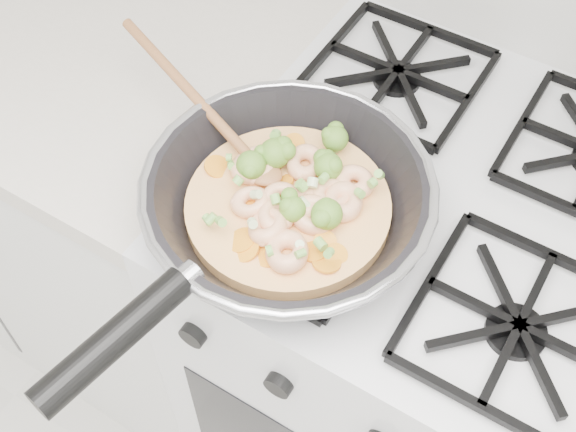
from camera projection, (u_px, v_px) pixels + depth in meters
The scene contains 3 objects.
stove at pixel (405, 344), 1.31m from camera, with size 0.60×0.60×0.92m.
counter_left at pixel (66, 168), 1.57m from camera, with size 1.00×0.60×0.90m.
skillet at pixel (285, 201), 0.87m from camera, with size 0.50×0.53×0.09m.
Camera 1 is at (0.13, 1.08, 1.65)m, focal length 46.03 mm.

